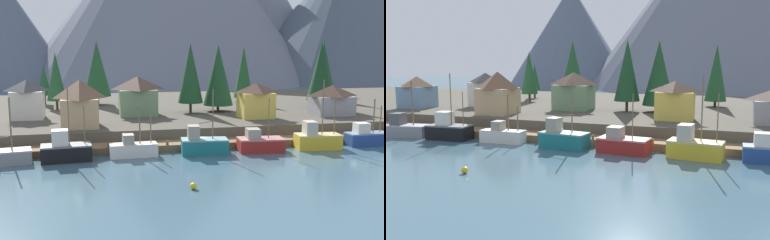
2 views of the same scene
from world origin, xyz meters
TOP-DOWN VIEW (x-y plane):
  - ground_plane at (0.00, 20.00)m, footprint 400.00×400.00m
  - dock at (0.00, 1.99)m, footprint 80.00×4.00m
  - shoreline_bank at (0.00, 32.00)m, footprint 400.00×56.00m
  - mountain_west_peak at (-49.56, 130.11)m, footprint 57.86×57.86m
  - fishing_boat_grey at (-25.05, -2.14)m, footprint 6.63×3.86m
  - fishing_boat_black at (-17.52, -1.96)m, footprint 6.47×3.58m
  - fishing_boat_white at (-8.87, -1.38)m, footprint 6.32×2.52m
  - fishing_boat_teal at (0.59, -1.93)m, footprint 6.54×3.59m
  - fishing_boat_red at (8.69, -2.02)m, footprint 6.53×3.74m
  - fishing_boat_yellow at (17.30, -2.02)m, footprint 6.58×3.76m
  - house_blue at (-35.19, 11.95)m, footprint 5.71×5.57m
  - house_tan at (-15.79, 9.09)m, footprint 5.70×6.36m
  - house_white at (-24.60, 19.11)m, footprint 5.46×5.07m
  - house_yellow at (13.16, 12.08)m, footprint 5.84×4.59m
  - house_green at (-6.12, 19.58)m, footprint 6.79×6.14m
  - conifer_near_left at (18.11, 33.70)m, footprint 4.19×4.19m
  - conifer_near_right at (-12.84, 36.51)m, footprint 5.57×5.57m
  - conifer_mid_right at (-20.66, 30.37)m, footprint 3.66×3.66m
  - conifer_back_left at (3.62, 20.60)m, footprint 4.58×4.58m
  - conifer_back_right at (-23.76, 39.24)m, footprint 2.81×2.81m
  - conifer_centre at (9.06, 21.35)m, footprint 5.58×5.58m
  - channel_buoy at (-4.09, -17.06)m, footprint 0.70×0.70m

SIDE VIEW (x-z plane):
  - ground_plane at x=0.00m, z-range -1.00..0.00m
  - channel_buoy at x=-4.09m, z-range 0.00..0.70m
  - dock at x=0.00m, z-range -0.30..1.30m
  - fishing_boat_white at x=-8.87m, z-range -2.34..4.50m
  - fishing_boat_red at x=8.69m, z-range -2.59..4.90m
  - fishing_boat_grey at x=-25.05m, z-range -3.00..5.38m
  - shoreline_bank at x=0.00m, z-range 0.00..2.50m
  - fishing_boat_teal at x=0.59m, z-range -3.10..5.76m
  - fishing_boat_yellow at x=17.30m, z-range -3.56..6.31m
  - fishing_boat_black at x=-17.52m, z-range -3.41..6.22m
  - house_yellow at x=13.16m, z-range 2.56..8.49m
  - house_blue at x=-35.19m, z-range 2.56..8.55m
  - house_white at x=-24.60m, z-range 2.57..9.15m
  - house_green at x=-6.12m, z-range 2.58..9.42m
  - house_tan at x=-15.79m, z-range 2.58..9.72m
  - conifer_back_right at x=-23.76m, z-range 3.41..11.57m
  - conifer_mid_right at x=-20.66m, z-range 3.35..14.26m
  - conifer_near_left at x=18.11m, z-range 3.05..15.07m
  - conifer_centre at x=9.06m, z-range 3.08..15.44m
  - conifer_back_left at x=3.62m, z-range 3.41..16.04m
  - conifer_near_right at x=-12.84m, z-range 3.37..16.59m
  - mountain_west_peak at x=-49.56m, z-range 0.00..45.45m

